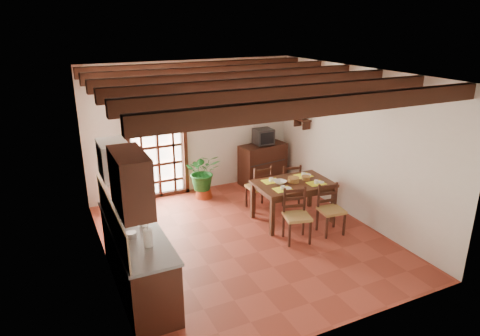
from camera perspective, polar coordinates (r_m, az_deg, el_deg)
ground_plane at (r=7.46m, az=0.64°, el=-9.41°), size 5.00×5.00×0.00m
room_shell at (r=6.77m, az=0.70°, el=4.18°), size 4.52×5.02×2.81m
ceiling_beams at (r=6.60m, az=0.73°, el=11.53°), size 4.50×4.34×0.20m
french_door at (r=8.90m, az=-11.00°, el=3.28°), size 1.26×0.11×2.32m
kitchen_counter at (r=6.19m, az=-13.56°, el=-11.50°), size 0.64×2.25×1.38m
upper_cabinet at (r=4.95m, az=-14.37°, el=-1.87°), size 0.35×0.80×0.70m
range_hood at (r=6.16m, az=-16.46°, el=1.00°), size 0.38×0.60×0.54m
counter_items at (r=6.04m, az=-14.11°, el=-7.12°), size 0.50×1.43×0.25m
dining_table at (r=7.90m, az=7.11°, el=-2.57°), size 1.41×0.93×0.75m
chair_near_left at (r=7.34m, az=7.54°, el=-7.56°), size 0.50×0.49×0.91m
chair_near_right at (r=7.70m, az=11.96°, el=-6.57°), size 0.44×0.43×0.88m
chair_far_left at (r=8.46m, az=2.52°, el=-3.62°), size 0.43×0.41×0.92m
chair_far_right at (r=8.78m, az=6.55°, el=-2.99°), size 0.47×0.46×0.85m
table_setting at (r=7.86m, az=7.15°, el=-1.72°), size 1.01×0.67×0.09m
table_bowl at (r=7.78m, az=5.39°, el=-1.89°), size 0.27×0.27×0.05m
sideboard at (r=9.75m, az=3.06°, el=0.58°), size 1.13×0.63×0.91m
crt_tv at (r=9.55m, az=3.14°, el=4.22°), size 0.40×0.37×0.34m
fuse_box at (r=9.60m, az=2.19°, el=8.32°), size 0.25×0.03×0.32m
plant_pot at (r=9.08m, az=-4.86°, el=-3.24°), size 0.38×0.38×0.23m
potted_plant at (r=8.91m, az=-4.94°, el=-0.51°), size 2.18×1.99×2.06m
wall_shelf at (r=9.24m, az=8.27°, el=6.17°), size 0.20×0.42×0.20m
shelf_vase at (r=9.21m, az=8.31°, el=7.01°), size 0.15×0.15×0.15m
shelf_flowers at (r=9.17m, az=8.38°, el=8.28°), size 0.14×0.14×0.36m
framed_picture at (r=9.18m, az=8.87°, el=9.49°), size 0.03×0.32×0.32m
pendant_lamp at (r=7.58m, az=7.15°, el=7.71°), size 0.36×0.36×0.84m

